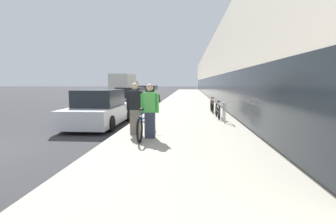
{
  "coord_description": "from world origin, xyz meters",
  "views": [
    {
      "loc": [
        6.11,
        -5.68,
        1.8
      ],
      "look_at": [
        4.67,
        12.27,
        -0.24
      ],
      "focal_mm": 28.0,
      "sensor_mm": 36.0,
      "label": 1
    }
  ],
  "objects_px": {
    "person_bystander": "(135,109)",
    "bike_rack_hoop": "(224,110)",
    "moving_truck": "(124,85)",
    "cruiser_bike_nearest": "(218,110)",
    "cruiser_bike_middle": "(212,106)",
    "parked_sedan_curbside": "(100,109)",
    "person_rider": "(150,111)",
    "tandem_bicycle": "(146,123)",
    "parked_sedan_far": "(148,95)",
    "vintage_roadster_curbside": "(131,100)"
  },
  "relations": [
    {
      "from": "bike_rack_hoop",
      "to": "moving_truck",
      "type": "height_order",
      "value": "moving_truck"
    },
    {
      "from": "parked_sedan_curbside",
      "to": "parked_sedan_far",
      "type": "bearing_deg",
      "value": 89.82
    },
    {
      "from": "cruiser_bike_nearest",
      "to": "cruiser_bike_middle",
      "type": "bearing_deg",
      "value": 91.63
    },
    {
      "from": "person_bystander",
      "to": "moving_truck",
      "type": "height_order",
      "value": "moving_truck"
    },
    {
      "from": "tandem_bicycle",
      "to": "person_rider",
      "type": "xyz_separation_m",
      "value": [
        0.19,
        -0.36,
        0.42
      ]
    },
    {
      "from": "cruiser_bike_middle",
      "to": "vintage_roadster_curbside",
      "type": "bearing_deg",
      "value": 156.54
    },
    {
      "from": "person_bystander",
      "to": "parked_sedan_far",
      "type": "relative_size",
      "value": 0.38
    },
    {
      "from": "cruiser_bike_middle",
      "to": "moving_truck",
      "type": "bearing_deg",
      "value": 116.98
    },
    {
      "from": "tandem_bicycle",
      "to": "cruiser_bike_nearest",
      "type": "distance_m",
      "value": 5.04
    },
    {
      "from": "person_rider",
      "to": "parked_sedan_far",
      "type": "height_order",
      "value": "person_rider"
    },
    {
      "from": "vintage_roadster_curbside",
      "to": "person_bystander",
      "type": "bearing_deg",
      "value": -76.6
    },
    {
      "from": "cruiser_bike_middle",
      "to": "vintage_roadster_curbside",
      "type": "distance_m",
      "value": 5.49
    },
    {
      "from": "bike_rack_hoop",
      "to": "parked_sedan_far",
      "type": "distance_m",
      "value": 13.38
    },
    {
      "from": "tandem_bicycle",
      "to": "parked_sedan_far",
      "type": "distance_m",
      "value": 15.46
    },
    {
      "from": "parked_sedan_far",
      "to": "bike_rack_hoop",
      "type": "bearing_deg",
      "value": -67.47
    },
    {
      "from": "cruiser_bike_nearest",
      "to": "vintage_roadster_curbside",
      "type": "height_order",
      "value": "vintage_roadster_curbside"
    },
    {
      "from": "bike_rack_hoop",
      "to": "parked_sedan_curbside",
      "type": "xyz_separation_m",
      "value": [
        -5.17,
        -0.34,
        0.02
      ]
    },
    {
      "from": "cruiser_bike_nearest",
      "to": "moving_truck",
      "type": "bearing_deg",
      "value": 114.56
    },
    {
      "from": "cruiser_bike_middle",
      "to": "moving_truck",
      "type": "distance_m",
      "value": 21.31
    },
    {
      "from": "parked_sedan_curbside",
      "to": "parked_sedan_far",
      "type": "height_order",
      "value": "parked_sedan_far"
    },
    {
      "from": "person_bystander",
      "to": "parked_sedan_curbside",
      "type": "relative_size",
      "value": 0.37
    },
    {
      "from": "tandem_bicycle",
      "to": "vintage_roadster_curbside",
      "type": "distance_m",
      "value": 9.09
    },
    {
      "from": "bike_rack_hoop",
      "to": "vintage_roadster_curbside",
      "type": "distance_m",
      "value": 7.83
    },
    {
      "from": "person_bystander",
      "to": "parked_sedan_far",
      "type": "height_order",
      "value": "person_bystander"
    },
    {
      "from": "person_bystander",
      "to": "parked_sedan_curbside",
      "type": "height_order",
      "value": "person_bystander"
    },
    {
      "from": "cruiser_bike_nearest",
      "to": "parked_sedan_curbside",
      "type": "height_order",
      "value": "parked_sedan_curbside"
    },
    {
      "from": "person_rider",
      "to": "vintage_roadster_curbside",
      "type": "xyz_separation_m",
      "value": [
        -2.6,
        9.12,
        -0.28
      ]
    },
    {
      "from": "person_rider",
      "to": "bike_rack_hoop",
      "type": "bearing_deg",
      "value": 51.5
    },
    {
      "from": "parked_sedan_curbside",
      "to": "vintage_roadster_curbside",
      "type": "distance_m",
      "value": 6.18
    },
    {
      "from": "tandem_bicycle",
      "to": "cruiser_bike_nearest",
      "type": "xyz_separation_m",
      "value": [
        2.68,
        4.27,
        -0.04
      ]
    },
    {
      "from": "tandem_bicycle",
      "to": "bike_rack_hoop",
      "type": "bearing_deg",
      "value": 46.23
    },
    {
      "from": "parked_sedan_curbside",
      "to": "person_rider",
      "type": "bearing_deg",
      "value": -48.97
    },
    {
      "from": "cruiser_bike_middle",
      "to": "moving_truck",
      "type": "height_order",
      "value": "moving_truck"
    },
    {
      "from": "person_rider",
      "to": "parked_sedan_far",
      "type": "relative_size",
      "value": 0.38
    },
    {
      "from": "moving_truck",
      "to": "cruiser_bike_nearest",
      "type": "bearing_deg",
      "value": -65.44
    },
    {
      "from": "vintage_roadster_curbside",
      "to": "parked_sedan_far",
      "type": "bearing_deg",
      "value": 89.28
    },
    {
      "from": "vintage_roadster_curbside",
      "to": "moving_truck",
      "type": "distance_m",
      "value": 17.44
    },
    {
      "from": "parked_sedan_far",
      "to": "person_bystander",
      "type": "bearing_deg",
      "value": -82.6
    },
    {
      "from": "person_bystander",
      "to": "bike_rack_hoop",
      "type": "xyz_separation_m",
      "value": [
        3.17,
        2.73,
        -0.31
      ]
    },
    {
      "from": "vintage_roadster_curbside",
      "to": "person_rider",
      "type": "bearing_deg",
      "value": -74.09
    },
    {
      "from": "person_rider",
      "to": "parked_sedan_curbside",
      "type": "relative_size",
      "value": 0.36
    },
    {
      "from": "parked_sedan_curbside",
      "to": "vintage_roadster_curbside",
      "type": "relative_size",
      "value": 1.01
    },
    {
      "from": "person_bystander",
      "to": "cruiser_bike_middle",
      "type": "height_order",
      "value": "person_bystander"
    },
    {
      "from": "person_rider",
      "to": "person_bystander",
      "type": "relative_size",
      "value": 0.98
    },
    {
      "from": "tandem_bicycle",
      "to": "moving_truck",
      "type": "xyz_separation_m",
      "value": [
        -7.04,
        25.56,
        0.89
      ]
    },
    {
      "from": "person_rider",
      "to": "cruiser_bike_middle",
      "type": "relative_size",
      "value": 0.95
    },
    {
      "from": "person_rider",
      "to": "moving_truck",
      "type": "height_order",
      "value": "moving_truck"
    },
    {
      "from": "person_bystander",
      "to": "cruiser_bike_nearest",
      "type": "bearing_deg",
      "value": 53.15
    },
    {
      "from": "vintage_roadster_curbside",
      "to": "moving_truck",
      "type": "xyz_separation_m",
      "value": [
        -4.63,
        16.79,
        0.76
      ]
    },
    {
      "from": "bike_rack_hoop",
      "to": "moving_truck",
      "type": "xyz_separation_m",
      "value": [
        -9.84,
        22.64,
        0.77
      ]
    }
  ]
}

